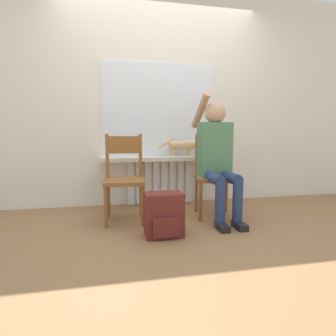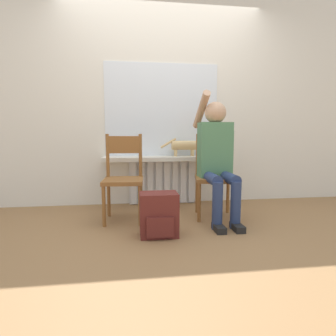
{
  "view_description": "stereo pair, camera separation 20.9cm",
  "coord_description": "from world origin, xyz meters",
  "px_view_note": "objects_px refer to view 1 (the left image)",
  "views": [
    {
      "loc": [
        -0.62,
        -2.37,
        0.9
      ],
      "look_at": [
        0.0,
        0.62,
        0.53
      ],
      "focal_mm": 30.0,
      "sensor_mm": 36.0,
      "label": 1
    },
    {
      "loc": [
        -0.41,
        -2.41,
        0.9
      ],
      "look_at": [
        0.0,
        0.62,
        0.53
      ],
      "focal_mm": 30.0,
      "sensor_mm": 36.0,
      "label": 2
    }
  ],
  "objects_px": {
    "chair_left": "(124,177)",
    "backpack": "(164,215)",
    "cat": "(184,145)",
    "person": "(217,154)",
    "chair_right": "(214,174)"
  },
  "relations": [
    {
      "from": "person",
      "to": "cat",
      "type": "relative_size",
      "value": 2.5
    },
    {
      "from": "cat",
      "to": "backpack",
      "type": "xyz_separation_m",
      "value": [
        -0.47,
        -1.07,
        -0.57
      ]
    },
    {
      "from": "chair_left",
      "to": "cat",
      "type": "bearing_deg",
      "value": 38.71
    },
    {
      "from": "chair_left",
      "to": "backpack",
      "type": "height_order",
      "value": "chair_left"
    },
    {
      "from": "backpack",
      "to": "chair_right",
      "type": "bearing_deg",
      "value": 38.05
    },
    {
      "from": "backpack",
      "to": "chair_left",
      "type": "bearing_deg",
      "value": 121.31
    },
    {
      "from": "cat",
      "to": "backpack",
      "type": "bearing_deg",
      "value": -113.59
    },
    {
      "from": "chair_right",
      "to": "cat",
      "type": "relative_size",
      "value": 1.67
    },
    {
      "from": "chair_left",
      "to": "backpack",
      "type": "distance_m",
      "value": 0.66
    },
    {
      "from": "chair_right",
      "to": "backpack",
      "type": "bearing_deg",
      "value": -131.78
    },
    {
      "from": "chair_left",
      "to": "person",
      "type": "height_order",
      "value": "person"
    },
    {
      "from": "chair_left",
      "to": "backpack",
      "type": "relative_size",
      "value": 2.33
    },
    {
      "from": "chair_left",
      "to": "person",
      "type": "relative_size",
      "value": 0.67
    },
    {
      "from": "chair_right",
      "to": "person",
      "type": "relative_size",
      "value": 0.67
    },
    {
      "from": "person",
      "to": "backpack",
      "type": "relative_size",
      "value": 3.48
    }
  ]
}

